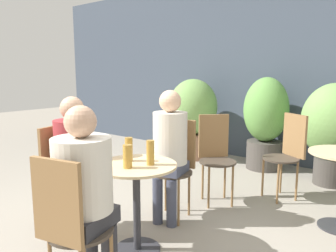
{
  "coord_description": "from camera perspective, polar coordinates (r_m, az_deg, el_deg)",
  "views": [
    {
      "loc": [
        1.95,
        -1.69,
        1.43
      ],
      "look_at": [
        0.22,
        0.49,
        0.97
      ],
      "focal_mm": 35.0,
      "sensor_mm": 36.0,
      "label": 1
    }
  ],
  "objects": [
    {
      "name": "seated_person_2",
      "position": [
        2.1,
        -14.26,
        -10.16
      ],
      "size": [
        0.37,
        0.4,
        1.24
      ],
      "rotation": [
        0.0,
        0.0,
        3.36
      ],
      "color": "#2D2D33",
      "rests_on": "ground_plane"
    },
    {
      "name": "beer_glass_1",
      "position": [
        2.46,
        -7.07,
        -5.28
      ],
      "size": [
        0.07,
        0.07,
        0.18
      ],
      "color": "#B28433",
      "rests_on": "cafe_table_near"
    },
    {
      "name": "storefront_wall",
      "position": [
        5.44,
        17.65,
        9.66
      ],
      "size": [
        10.0,
        0.06,
        3.0
      ],
      "color": "#3D4756",
      "rests_on": "ground_plane"
    },
    {
      "name": "ground_plane",
      "position": [
        2.95,
        -9.93,
        -19.75
      ],
      "size": [
        20.0,
        20.0,
        0.0
      ],
      "primitive_type": "plane",
      "color": "gray"
    },
    {
      "name": "cafe_table_near",
      "position": [
        2.64,
        -5.51,
        -10.69
      ],
      "size": [
        0.64,
        0.64,
        0.72
      ],
      "color": "#2D2D33",
      "rests_on": "ground_plane"
    },
    {
      "name": "potted_plant_2",
      "position": [
        4.6,
        26.9,
        0.07
      ],
      "size": [
        0.79,
        0.79,
        1.3
      ],
      "color": "#47423D",
      "rests_on": "ground_plane"
    },
    {
      "name": "beer_glass_2",
      "position": [
        2.53,
        -3.09,
        -4.65
      ],
      "size": [
        0.06,
        0.06,
        0.19
      ],
      "color": "#B28433",
      "rests_on": "cafe_table_near"
    },
    {
      "name": "seated_person_0",
      "position": [
        3.08,
        0.26,
        -3.17
      ],
      "size": [
        0.34,
        0.36,
        1.27
      ],
      "rotation": [
        0.0,
        0.0,
        0.22
      ],
      "color": "#42475B",
      "rests_on": "ground_plane"
    },
    {
      "name": "potted_plant_1",
      "position": [
        5.02,
        16.62,
        1.08
      ],
      "size": [
        0.65,
        0.65,
        1.36
      ],
      "color": "#47423D",
      "rests_on": "ground_plane"
    },
    {
      "name": "bistro_chair_3",
      "position": [
        3.67,
        8.25,
        -4.16
      ],
      "size": [
        0.46,
        0.46,
        0.96
      ],
      "rotation": [
        0.0,
        0.0,
        0.81
      ],
      "color": "#42382D",
      "rests_on": "ground_plane"
    },
    {
      "name": "bistro_chair_0",
      "position": [
        3.26,
        1.4,
        -5.79
      ],
      "size": [
        0.41,
        0.43,
        0.96
      ],
      "rotation": [
        0.0,
        0.0,
        0.22
      ],
      "color": "#42382D",
      "rests_on": "ground_plane"
    },
    {
      "name": "potted_plant_0",
      "position": [
        5.44,
        4.38,
        2.34
      ],
      "size": [
        0.8,
        0.8,
        1.32
      ],
      "color": "#93664C",
      "rests_on": "ground_plane"
    },
    {
      "name": "beer_glass_0",
      "position": [
        2.65,
        -6.83,
        -4.05
      ],
      "size": [
        0.06,
        0.06,
        0.19
      ],
      "color": "#B28433",
      "rests_on": "cafe_table_near"
    },
    {
      "name": "bistro_chair_1",
      "position": [
        3.06,
        -17.83,
        -7.25
      ],
      "size": [
        0.43,
        0.41,
        0.96
      ],
      "rotation": [
        0.0,
        0.0,
        -4.49
      ],
      "color": "#42382D",
      "rests_on": "ground_plane"
    },
    {
      "name": "bistro_chair_2",
      "position": [
        2.06,
        -16.9,
        -15.51
      ],
      "size": [
        0.41,
        0.43,
        0.96
      ],
      "rotation": [
        0.0,
        0.0,
        -2.92
      ],
      "color": "#42382D",
      "rests_on": "ground_plane"
    },
    {
      "name": "seated_person_1",
      "position": [
        2.92,
        -15.82,
        -4.66
      ],
      "size": [
        0.36,
        0.34,
        1.23
      ],
      "rotation": [
        0.0,
        0.0,
        1.79
      ],
      "color": "gray",
      "rests_on": "ground_plane"
    },
    {
      "name": "bistro_chair_4",
      "position": [
        3.95,
        20.18,
        -3.69
      ],
      "size": [
        0.45,
        0.45,
        0.96
      ],
      "rotation": [
        0.0,
        0.0,
        5.75
      ],
      "color": "#42382D",
      "rests_on": "ground_plane"
    }
  ]
}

